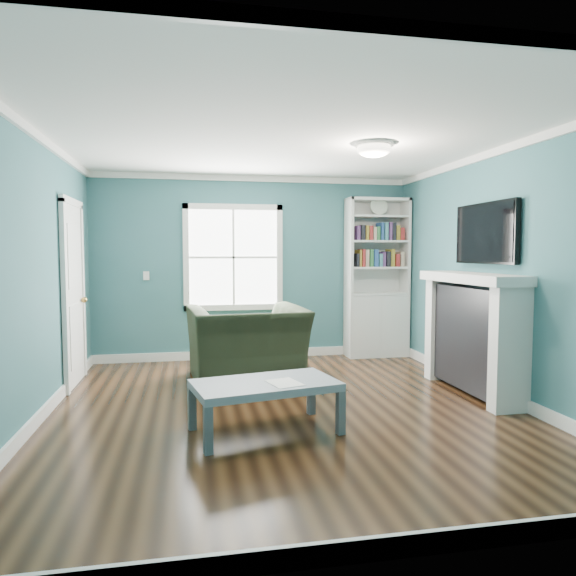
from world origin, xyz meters
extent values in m
plane|color=black|center=(0.00, 0.00, 0.00)|extent=(5.00, 5.00, 0.00)
plane|color=#306669|center=(0.00, 2.50, 1.30)|extent=(4.50, 0.00, 4.50)
plane|color=#306669|center=(0.00, -2.50, 1.30)|extent=(4.50, 0.00, 4.50)
plane|color=#306669|center=(-2.25, 0.00, 1.30)|extent=(0.00, 5.00, 5.00)
plane|color=#306669|center=(2.25, 0.00, 1.30)|extent=(0.00, 5.00, 5.00)
plane|color=white|center=(0.00, 0.00, 2.60)|extent=(5.00, 5.00, 0.00)
cube|color=white|center=(0.00, 2.48, 0.06)|extent=(4.50, 0.03, 0.12)
cube|color=white|center=(0.00, -2.48, 0.06)|extent=(4.50, 0.03, 0.12)
cube|color=white|center=(-2.23, 0.00, 0.06)|extent=(0.03, 5.00, 0.12)
cube|color=white|center=(2.23, 0.00, 0.06)|extent=(0.03, 5.00, 0.12)
cube|color=white|center=(0.00, 2.48, 2.56)|extent=(4.50, 0.04, 0.08)
cube|color=white|center=(0.00, -2.48, 2.56)|extent=(4.50, 0.04, 0.08)
cube|color=white|center=(-2.23, 0.00, 2.56)|extent=(0.04, 5.00, 0.08)
cube|color=white|center=(2.23, 0.00, 2.56)|extent=(0.04, 5.00, 0.08)
cube|color=white|center=(-0.30, 2.50, 1.45)|extent=(1.24, 0.01, 1.34)
cube|color=white|center=(-0.96, 2.48, 1.45)|extent=(0.08, 0.06, 1.50)
cube|color=white|center=(0.36, 2.48, 1.45)|extent=(0.08, 0.06, 1.50)
cube|color=white|center=(-0.30, 2.48, 0.74)|extent=(1.40, 0.06, 0.08)
cube|color=white|center=(-0.30, 2.48, 2.16)|extent=(1.40, 0.06, 0.08)
cube|color=white|center=(-0.30, 2.48, 1.45)|extent=(1.24, 0.03, 0.03)
cube|color=white|center=(-0.30, 2.48, 1.45)|extent=(0.03, 0.03, 1.34)
cube|color=silver|center=(1.77, 2.30, 0.45)|extent=(0.90, 0.35, 0.90)
cube|color=silver|center=(1.34, 2.30, 1.60)|extent=(0.04, 0.35, 1.40)
cube|color=silver|center=(2.20, 2.30, 1.60)|extent=(0.04, 0.35, 1.40)
cube|color=silver|center=(1.77, 2.46, 1.60)|extent=(0.90, 0.02, 1.40)
cube|color=silver|center=(1.77, 2.30, 2.28)|extent=(0.90, 0.35, 0.04)
cube|color=silver|center=(1.77, 2.30, 0.92)|extent=(0.84, 0.33, 0.03)
cube|color=silver|center=(1.77, 2.30, 1.30)|extent=(0.84, 0.33, 0.03)
cube|color=silver|center=(1.77, 2.30, 1.68)|extent=(0.84, 0.33, 0.03)
cube|color=silver|center=(1.77, 2.30, 2.04)|extent=(0.84, 0.33, 0.03)
cube|color=black|center=(1.77, 2.28, 1.43)|extent=(0.70, 0.25, 0.22)
cube|color=olive|center=(1.77, 2.28, 1.81)|extent=(0.70, 0.25, 0.22)
cylinder|color=beige|center=(1.77, 2.25, 2.19)|extent=(0.26, 0.06, 0.26)
cube|color=black|center=(2.09, 0.20, 0.60)|extent=(0.30, 1.20, 1.10)
cube|color=black|center=(2.07, 0.20, 0.40)|extent=(0.22, 0.65, 0.70)
cube|color=silver|center=(2.07, -0.47, 0.60)|extent=(0.36, 0.16, 1.20)
cube|color=silver|center=(2.07, 0.87, 0.60)|extent=(0.36, 0.16, 1.20)
cube|color=silver|center=(2.05, 0.20, 1.25)|extent=(0.44, 1.58, 0.10)
cube|color=black|center=(2.20, 0.20, 1.72)|extent=(0.06, 1.10, 0.65)
cube|color=silver|center=(-2.23, 1.40, 1.02)|extent=(0.04, 0.80, 2.05)
cube|color=white|center=(-2.22, 0.95, 1.02)|extent=(0.05, 0.08, 2.13)
cube|color=white|center=(-2.22, 1.85, 1.02)|extent=(0.05, 0.08, 2.13)
cube|color=white|center=(-2.22, 1.40, 2.09)|extent=(0.05, 0.98, 0.08)
sphere|color=#BF8C3F|center=(-2.17, 1.70, 0.95)|extent=(0.07, 0.07, 0.07)
ellipsoid|color=white|center=(0.90, 0.10, 2.54)|extent=(0.34, 0.34, 0.15)
cylinder|color=white|center=(0.90, 0.10, 2.58)|extent=(0.38, 0.38, 0.03)
cube|color=white|center=(-1.50, 2.48, 1.20)|extent=(0.08, 0.01, 0.12)
imported|color=#222D1C|center=(-0.25, 1.27, 0.58)|extent=(1.41, 1.00, 1.17)
cube|color=#464E54|center=(-0.78, -0.98, 0.18)|extent=(0.08, 0.08, 0.37)
cube|color=#464E54|center=(0.32, -0.75, 0.18)|extent=(0.08, 0.08, 0.37)
cube|color=#464E54|center=(-0.90, -0.40, 0.18)|extent=(0.08, 0.08, 0.37)
cube|color=#464E54|center=(0.20, -0.18, 0.18)|extent=(0.08, 0.08, 0.37)
cube|color=slate|center=(-0.29, -0.58, 0.40)|extent=(1.30, 0.88, 0.07)
cube|color=white|center=(-0.14, -0.66, 0.44)|extent=(0.31, 0.36, 0.00)
camera|label=1|loc=(-0.90, -4.80, 1.52)|focal=32.00mm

